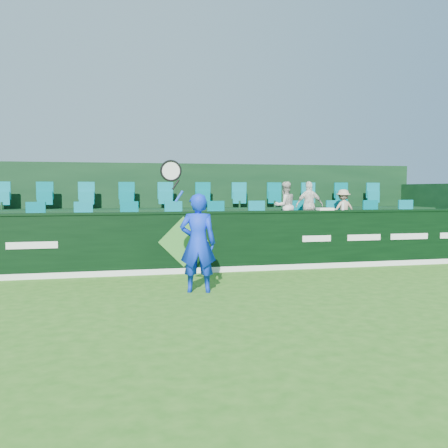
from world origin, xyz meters
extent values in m
plane|color=#296A19|center=(0.00, 0.00, 0.00)|extent=(60.00, 60.00, 0.00)
cube|color=black|center=(0.00, 4.00, 0.65)|extent=(16.00, 0.20, 1.30)
cube|color=black|center=(0.00, 4.00, 1.32)|extent=(16.00, 0.24, 0.05)
cube|color=white|center=(0.00, 3.89, 0.06)|extent=(16.00, 0.02, 0.12)
cube|color=#38812F|center=(0.00, 3.88, 0.70)|extent=(1.10, 0.02, 1.10)
cube|color=white|center=(-3.10, 3.89, 0.70)|extent=(1.00, 0.01, 0.14)
cube|color=white|center=(3.10, 3.89, 0.70)|extent=(0.70, 0.01, 0.14)
cube|color=white|center=(4.30, 3.89, 0.70)|extent=(0.85, 0.01, 0.14)
cube|color=white|center=(5.50, 3.89, 0.70)|extent=(1.00, 0.01, 0.14)
cube|color=black|center=(0.00, 5.10, 0.40)|extent=(16.00, 2.00, 0.80)
cube|color=black|center=(0.00, 7.00, 0.65)|extent=(16.00, 1.80, 1.30)
cube|color=black|center=(0.00, 8.00, 1.30)|extent=(16.00, 0.20, 2.60)
cube|color=black|center=(7.90, 6.00, 1.00)|extent=(0.20, 4.00, 2.00)
cube|color=#087885|center=(0.00, 5.50, 1.10)|extent=(13.50, 0.50, 0.60)
cube|color=#087885|center=(0.00, 7.30, 1.60)|extent=(13.50, 0.50, 0.60)
imported|color=#0C2FD8|center=(-0.03, 1.91, 0.88)|extent=(0.72, 0.55, 1.76)
cylinder|color=#143FBF|center=(-0.37, 1.81, 1.72)|extent=(0.16, 0.04, 0.21)
cylinder|color=black|center=(-0.43, 1.81, 1.92)|extent=(0.14, 0.03, 0.19)
torus|color=black|center=(-0.51, 1.81, 2.16)|extent=(0.52, 0.04, 0.52)
cylinder|color=silver|center=(-0.51, 1.81, 2.16)|extent=(0.43, 0.01, 0.43)
imported|color=beige|center=(2.77, 5.12, 1.41)|extent=(0.67, 0.56, 1.23)
imported|color=white|center=(3.42, 5.12, 1.42)|extent=(0.73, 0.32, 1.24)
imported|color=tan|center=(4.36, 5.12, 1.32)|extent=(0.70, 0.44, 1.04)
cube|color=white|center=(3.35, 4.00, 1.38)|extent=(0.36, 0.24, 0.05)
cylinder|color=white|center=(3.80, 4.00, 1.44)|extent=(0.06, 0.06, 0.19)
camera|label=1|loc=(-1.55, -6.79, 1.84)|focal=40.00mm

